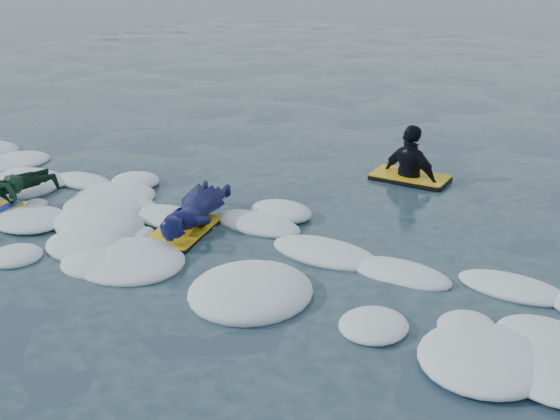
{
  "coord_description": "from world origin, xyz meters",
  "views": [
    {
      "loc": [
        4.51,
        -4.97,
        3.43
      ],
      "look_at": [
        0.32,
        1.6,
        0.35
      ],
      "focal_mm": 45.0,
      "sensor_mm": 36.0,
      "label": 1
    }
  ],
  "objects": [
    {
      "name": "foam_band",
      "position": [
        0.0,
        1.03,
        0.0
      ],
      "size": [
        12.0,
        3.1,
        0.3
      ],
      "primitive_type": null,
      "color": "white",
      "rests_on": "ground"
    },
    {
      "name": "prone_child_unit",
      "position": [
        -3.15,
        0.41,
        0.24
      ],
      "size": [
        0.95,
        1.34,
        0.48
      ],
      "rotation": [
        0.0,
        0.0,
        1.83
      ],
      "color": "black",
      "rests_on": "ground"
    },
    {
      "name": "prone_woman_unit",
      "position": [
        -0.7,
        1.23,
        0.22
      ],
      "size": [
        1.1,
        1.78,
        0.44
      ],
      "rotation": [
        0.0,
        0.0,
        1.81
      ],
      "color": "black",
      "rests_on": "ground"
    },
    {
      "name": "ground",
      "position": [
        0.0,
        0.0,
        0.0
      ],
      "size": [
        120.0,
        120.0,
        0.0
      ],
      "primitive_type": "plane",
      "color": "#19263C",
      "rests_on": "ground"
    },
    {
      "name": "waiting_rider_unit",
      "position": [
        0.83,
        4.4,
        -0.0
      ],
      "size": [
        1.15,
        0.67,
        1.69
      ],
      "rotation": [
        0.0,
        0.0,
        0.04
      ],
      "color": "black",
      "rests_on": "ground"
    }
  ]
}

